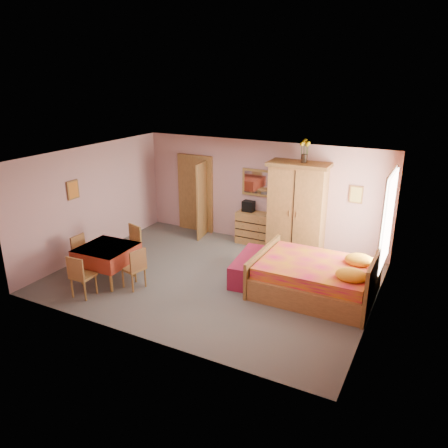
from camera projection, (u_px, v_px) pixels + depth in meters
The scene contains 23 objects.
floor at pixel (213, 278), 9.34m from camera, with size 6.50×6.50×0.00m, color #615B55.
ceiling at pixel (212, 157), 8.49m from camera, with size 6.50×6.50×0.00m, color brown.
wall_back at pixel (261, 192), 11.01m from camera, with size 6.50×0.10×2.60m, color tan.
wall_front at pixel (136, 266), 6.82m from camera, with size 6.50×0.10×2.60m, color tan.
wall_left at pixel (93, 200), 10.33m from camera, with size 0.10×5.00×2.60m, color tan.
wall_right at pixel (378, 249), 7.50m from camera, with size 0.10×5.00×2.60m, color tan.
doorway at pixel (196, 194), 11.90m from camera, with size 1.06×0.12×2.15m, color #9E6B35.
window at pixel (387, 220), 8.47m from camera, with size 0.08×1.40×1.95m, color white.
picture_left at pixel (73, 190), 9.69m from camera, with size 0.04×0.32×0.42m, color orange.
picture_back at pixel (356, 194), 9.88m from camera, with size 0.30×0.04×0.40m, color #D8BF59.
chest_of_drawers at pixel (254, 228), 11.13m from camera, with size 0.87×0.44×0.82m, color #AE753B.
wall_mirror at pixel (258, 183), 10.93m from camera, with size 0.86×0.05×0.68m, color silver.
stereo at pixel (248, 206), 11.05m from camera, with size 0.29×0.21×0.27m, color black.
floor_lamp at pixel (272, 209), 10.75m from camera, with size 0.25×0.25×1.94m, color black.
wardrobe at pixel (297, 209), 10.32m from camera, with size 1.42×0.73×2.22m, color #AD743A.
sunflower_vase at pixel (305, 151), 9.83m from camera, with size 0.21×0.21×0.54m, color yellow.
bed at pixel (315, 269), 8.53m from camera, with size 2.32×1.82×1.07m, color #D2144D.
bench at pixel (250, 267), 9.29m from camera, with size 0.54×1.46×0.49m, color maroon.
dining_table at pixel (108, 264), 9.12m from camera, with size 1.04×1.04×0.76m, color maroon.
chair_south at pixel (83, 275), 8.48m from camera, with size 0.40×0.40×0.87m, color olive.
chair_north at pixel (129, 247), 9.72m from camera, with size 0.43×0.43×0.96m, color #956132.
chair_west at pixel (85, 255), 9.42m from camera, with size 0.39×0.39×0.86m, color #AD703A.
chair_east at pixel (133, 268), 8.82m from camera, with size 0.39×0.39×0.86m, color olive.
Camera 1 is at (4.10, -7.39, 4.16)m, focal length 35.00 mm.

